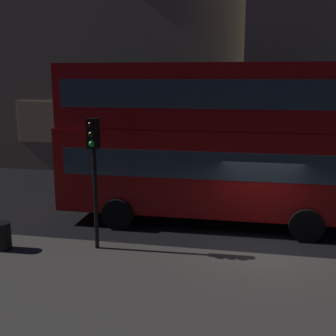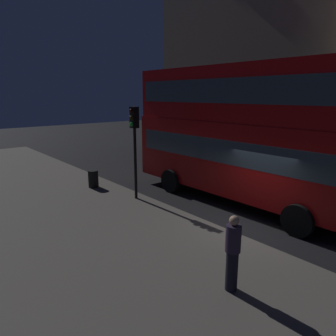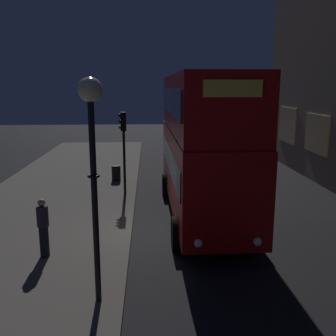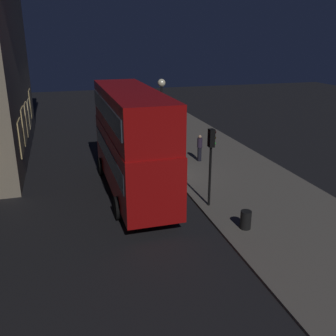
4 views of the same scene
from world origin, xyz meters
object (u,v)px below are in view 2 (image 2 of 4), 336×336
(pedestrian, at_px, (233,252))
(litter_bin, at_px, (93,179))
(double_decker_bus, at_px, (240,128))
(traffic_light_near_kerb, at_px, (134,134))

(pedestrian, bearing_deg, litter_bin, -113.19)
(pedestrian, bearing_deg, double_decker_bus, -157.92)
(double_decker_bus, distance_m, pedestrian, 6.87)
(pedestrian, distance_m, litter_bin, 9.49)
(litter_bin, bearing_deg, traffic_light_near_kerb, 12.89)
(traffic_light_near_kerb, bearing_deg, double_decker_bus, 48.26)
(traffic_light_near_kerb, distance_m, litter_bin, 3.62)
(litter_bin, bearing_deg, double_decker_bus, 35.45)
(double_decker_bus, xyz_separation_m, pedestrian, (3.94, -5.24, -2.06))
(double_decker_bus, relative_size, litter_bin, 12.39)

